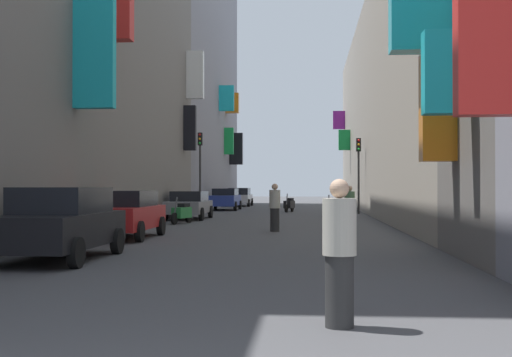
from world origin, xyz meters
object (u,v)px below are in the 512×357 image
at_px(parked_car_black, 60,222).
at_px(scooter_silver, 328,207).
at_px(pedestrian_near_left, 275,208).
at_px(traffic_light_near_corner, 359,162).
at_px(parked_car_red, 123,213).
at_px(scooter_black, 289,204).
at_px(scooter_green, 182,213).
at_px(parked_car_grey, 189,204).
at_px(pedestrian_crossing, 339,253).
at_px(pedestrian_near_right, 350,207).
at_px(traffic_light_far_corner, 200,159).
at_px(parked_car_silver, 239,196).
at_px(parked_car_blue, 225,199).

height_order(parked_car_black, scooter_silver, parked_car_black).
height_order(pedestrian_near_left, traffic_light_near_corner, traffic_light_near_corner).
xyz_separation_m(parked_car_red, traffic_light_near_corner, (8.45, 18.48, 2.17)).
height_order(parked_car_red, scooter_black, parked_car_red).
xyz_separation_m(scooter_green, scooter_silver, (6.36, 7.50, -0.00)).
xyz_separation_m(parked_car_grey, scooter_green, (0.40, -3.92, -0.25)).
height_order(pedestrian_crossing, pedestrian_near_right, pedestrian_crossing).
distance_m(parked_car_grey, scooter_silver, 7.65).
bearing_deg(traffic_light_far_corner, scooter_green, -84.60).
height_order(parked_car_grey, scooter_black, parked_car_grey).
distance_m(parked_car_silver, pedestrian_near_right, 28.88).
relative_size(parked_car_blue, traffic_light_near_corner, 1.04).
distance_m(scooter_silver, traffic_light_near_corner, 4.30).
relative_size(parked_car_silver, scooter_green, 2.48).
distance_m(parked_car_blue, traffic_light_near_corner, 10.35).
bearing_deg(parked_car_grey, parked_car_red, -89.49).
bearing_deg(parked_car_red, parked_car_grey, 90.51).
relative_size(parked_car_black, parked_car_grey, 0.96).
bearing_deg(scooter_silver, parked_car_silver, 110.35).
xyz_separation_m(parked_car_black, parked_car_blue, (-0.20, 30.11, -0.05)).
xyz_separation_m(parked_car_black, pedestrian_near_right, (6.82, 10.91, -0.01)).
relative_size(scooter_green, scooter_black, 0.99).
relative_size(parked_car_black, traffic_light_near_corner, 0.97).
bearing_deg(parked_car_blue, traffic_light_near_corner, -34.38).
height_order(parked_car_silver, parked_car_blue, parked_car_silver).
bearing_deg(pedestrian_near_right, parked_car_black, -122.01).
distance_m(scooter_black, pedestrian_crossing, 33.47).
relative_size(parked_car_silver, pedestrian_near_right, 2.81).
height_order(parked_car_red, parked_car_black, parked_car_black).
bearing_deg(pedestrian_near_right, parked_car_silver, 103.99).
bearing_deg(parked_car_red, scooter_silver, 66.72).
bearing_deg(traffic_light_far_corner, scooter_silver, -26.86).
relative_size(parked_car_black, pedestrian_near_right, 2.62).
bearing_deg(parked_car_red, parked_car_blue, 89.78).
xyz_separation_m(scooter_green, scooter_black, (4.14, 13.15, 0.00)).
height_order(scooter_black, pedestrian_near_left, pedestrian_near_left).
relative_size(scooter_black, pedestrian_near_right, 1.15).
height_order(scooter_silver, pedestrian_near_right, pedestrian_near_right).
height_order(parked_car_grey, pedestrian_near_right, pedestrian_near_right).
xyz_separation_m(parked_car_grey, scooter_silver, (6.76, 3.58, -0.25)).
bearing_deg(traffic_light_far_corner, pedestrian_near_right, -60.99).
xyz_separation_m(scooter_black, pedestrian_crossing, (1.51, -33.43, 0.36)).
xyz_separation_m(scooter_black, traffic_light_far_corner, (-5.21, -1.89, 2.73)).
relative_size(parked_car_silver, parked_car_blue, 1.00).
xyz_separation_m(parked_car_grey, pedestrian_crossing, (6.05, -24.20, 0.11)).
xyz_separation_m(parked_car_blue, traffic_light_near_corner, (8.36, -5.72, 2.17)).
bearing_deg(traffic_light_far_corner, pedestrian_crossing, -77.98).
relative_size(parked_car_grey, scooter_green, 2.40).
bearing_deg(scooter_green, pedestrian_crossing, -74.43).
bearing_deg(scooter_green, traffic_light_far_corner, 95.40).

